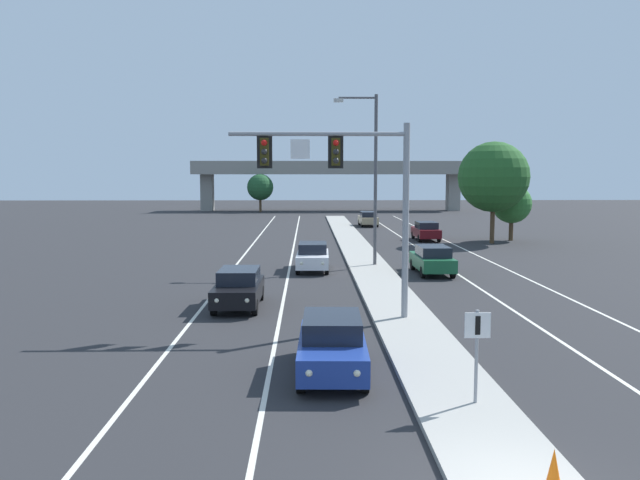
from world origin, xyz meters
name	(u,v)px	position (x,y,z in m)	size (l,w,h in m)	color
median_island	(388,295)	(0.00, 18.00, 0.07)	(2.40, 110.00, 0.15)	#9E9B93
lane_stripe_oncoming_center	(289,273)	(-4.70, 25.00, 0.00)	(0.14, 100.00, 0.01)	silver
lane_stripe_receding_center	(455,272)	(4.70, 25.00, 0.00)	(0.14, 100.00, 0.01)	silver
edge_stripe_left	(230,273)	(-8.00, 25.00, 0.00)	(0.14, 100.00, 0.01)	silver
edge_stripe_right	(513,272)	(8.00, 25.00, 0.00)	(0.14, 100.00, 0.01)	silver
overhead_signal_mast	(350,179)	(-2.08, 13.23, 5.30)	(6.61, 0.44, 7.20)	gray
median_sign_post	(477,343)	(0.29, 4.27, 1.59)	(0.60, 0.10, 2.20)	gray
street_lamp_median	(372,170)	(0.16, 27.26, 5.79)	(2.58, 0.28, 10.00)	#4C4C51
car_oncoming_blue	(332,344)	(-2.97, 7.00, 0.82)	(1.93, 4.51, 1.58)	navy
car_oncoming_black	(239,287)	(-6.49, 15.88, 0.82)	(1.85, 4.48, 1.58)	black
car_oncoming_white	(313,256)	(-3.33, 25.98, 0.82)	(1.91, 4.51, 1.58)	silver
car_receding_green	(432,259)	(3.29, 24.52, 0.82)	(1.86, 4.49, 1.58)	#195633
car_receding_darkred	(426,231)	(6.35, 42.63, 0.82)	(1.84, 4.48, 1.58)	#5B0F14
car_receding_tan	(368,219)	(2.92, 57.65, 0.82)	(1.89, 4.50, 1.58)	tan
traffic_cone_median_nose	(554,470)	(0.49, 0.13, 0.51)	(0.36, 0.36, 0.74)	black
overpass_bridge	(331,173)	(0.00, 88.23, 5.78)	(42.40, 6.40, 7.65)	gray
tree_far_right_a	(512,204)	(13.50, 42.44, 3.08)	(3.27, 3.27, 4.73)	#4C3823
tree_far_left_c	(260,187)	(-10.68, 84.46, 3.71)	(3.93, 3.93, 5.69)	#4C3823
tree_far_right_c	(494,177)	(11.25, 40.22, 5.33)	(5.64, 5.64, 8.16)	#4C3823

